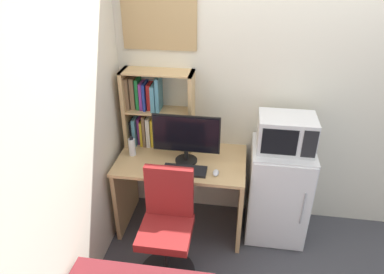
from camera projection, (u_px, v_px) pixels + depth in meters
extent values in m
cube|color=silver|center=(348.00, 97.00, 2.99)|extent=(6.40, 0.04, 2.60)
cube|color=silver|center=(18.00, 192.00, 1.85)|extent=(0.04, 4.40, 2.60)
cube|color=tan|center=(181.00, 160.00, 3.13)|extent=(1.14, 0.66, 0.03)
cube|color=tan|center=(126.00, 189.00, 3.39)|extent=(0.04, 0.60, 0.73)
cube|color=tan|center=(241.00, 200.00, 3.24)|extent=(0.04, 0.60, 0.73)
cube|color=tan|center=(127.00, 108.00, 3.21)|extent=(0.03, 0.22, 0.72)
cube|color=tan|center=(192.00, 112.00, 3.13)|extent=(0.03, 0.22, 0.72)
cube|color=tan|center=(157.00, 72.00, 3.00)|extent=(0.63, 0.22, 0.01)
cube|color=tan|center=(159.00, 111.00, 3.18)|extent=(0.57, 0.22, 0.01)
cube|color=black|center=(133.00, 131.00, 3.35)|extent=(0.03, 0.13, 0.23)
cube|color=teal|center=(136.00, 130.00, 3.32)|extent=(0.03, 0.18, 0.27)
cube|color=purple|center=(140.00, 130.00, 3.33)|extent=(0.02, 0.13, 0.26)
cube|color=gold|center=(143.00, 131.00, 3.32)|extent=(0.02, 0.17, 0.24)
cube|color=brown|center=(146.00, 129.00, 3.30)|extent=(0.02, 0.18, 0.31)
cube|color=silver|center=(150.00, 130.00, 3.30)|extent=(0.04, 0.18, 0.29)
cube|color=gold|center=(154.00, 131.00, 3.31)|extent=(0.03, 0.16, 0.27)
cube|color=brown|center=(129.00, 92.00, 3.15)|extent=(0.03, 0.16, 0.29)
cube|color=brown|center=(134.00, 92.00, 3.15)|extent=(0.04, 0.13, 0.29)
cube|color=#197233|center=(138.00, 93.00, 3.15)|extent=(0.03, 0.13, 0.28)
cube|color=purple|center=(142.00, 95.00, 3.15)|extent=(0.03, 0.14, 0.25)
cube|color=navy|center=(146.00, 95.00, 3.14)|extent=(0.02, 0.16, 0.25)
cube|color=#B21E1E|center=(150.00, 96.00, 3.15)|extent=(0.04, 0.13, 0.24)
cube|color=teal|center=(154.00, 97.00, 3.13)|extent=(0.04, 0.18, 0.24)
cube|color=teal|center=(159.00, 93.00, 3.11)|extent=(0.03, 0.17, 0.31)
cylinder|color=black|center=(186.00, 160.00, 3.09)|extent=(0.19, 0.19, 0.02)
cylinder|color=black|center=(186.00, 155.00, 3.07)|extent=(0.04, 0.04, 0.09)
cube|color=black|center=(186.00, 134.00, 2.97)|extent=(0.58, 0.01, 0.34)
cube|color=black|center=(186.00, 134.00, 2.97)|extent=(0.56, 0.02, 0.32)
cube|color=black|center=(185.00, 170.00, 2.95)|extent=(0.37, 0.16, 0.02)
ellipsoid|color=silver|center=(216.00, 173.00, 2.91)|extent=(0.05, 0.09, 0.03)
cylinder|color=silver|center=(132.00, 147.00, 3.15)|extent=(0.06, 0.06, 0.16)
cylinder|color=black|center=(131.00, 138.00, 3.11)|extent=(0.03, 0.03, 0.02)
cube|color=white|center=(278.00, 191.00, 3.21)|extent=(0.53, 0.50, 0.92)
cube|color=white|center=(279.00, 210.00, 2.99)|extent=(0.50, 0.01, 0.88)
cylinder|color=#B2B2B7|center=(303.00, 209.00, 2.93)|extent=(0.01, 0.01, 0.32)
cube|color=silver|center=(286.00, 133.00, 2.92)|extent=(0.47, 0.33, 0.29)
cube|color=black|center=(279.00, 142.00, 2.78)|extent=(0.28, 0.01, 0.22)
cube|color=black|center=(310.00, 145.00, 2.75)|extent=(0.11, 0.01, 0.24)
cylinder|color=black|center=(168.00, 273.00, 2.95)|extent=(0.46, 0.46, 0.04)
cylinder|color=black|center=(167.00, 254.00, 2.85)|extent=(0.04, 0.04, 0.44)
cube|color=maroon|center=(166.00, 232.00, 2.73)|extent=(0.40, 0.40, 0.07)
cube|color=maroon|center=(169.00, 191.00, 2.76)|extent=(0.38, 0.06, 0.45)
cube|color=tan|center=(159.00, 18.00, 2.88)|extent=(0.63, 0.02, 0.52)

